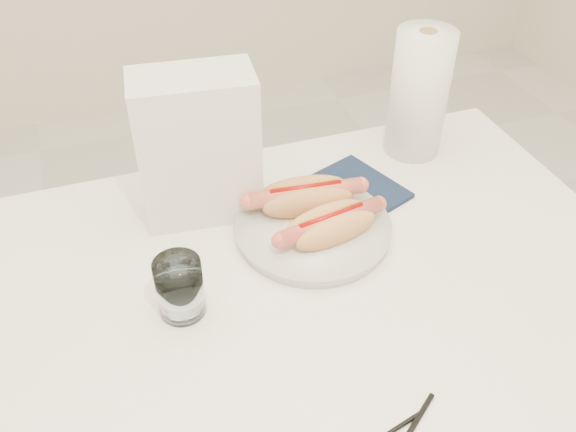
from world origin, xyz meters
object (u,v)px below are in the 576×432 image
object	(u,v)px
hotdog_left	(305,197)
water_glass	(180,288)
napkin_box	(198,147)
plate	(313,230)
hotdog_right	(331,225)
table	(269,335)
paper_towel_roll	(419,94)

from	to	relation	value
hotdog_left	water_glass	world-z (taller)	water_glass
water_glass	napkin_box	size ratio (longest dim) A/B	0.37
hotdog_left	plate	bearing A→B (deg)	-88.06
hotdog_left	hotdog_right	bearing A→B (deg)	-74.82
water_glass	napkin_box	distance (m)	0.24
napkin_box	hotdog_right	bearing A→B (deg)	-37.26
napkin_box	hotdog_left	bearing A→B (deg)	-21.13
table	hotdog_left	xyz separation A→B (m)	(0.12, 0.17, 0.10)
table	hotdog_left	bearing A→B (deg)	55.19
plate	napkin_box	size ratio (longest dim) A/B	0.97
water_glass	hotdog_right	bearing A→B (deg)	13.14
hotdog_left	water_glass	xyz separation A→B (m)	(-0.24, -0.14, 0.00)
hotdog_right	napkin_box	distance (m)	0.24
hotdog_right	napkin_box	xyz separation A→B (m)	(-0.17, 0.16, 0.08)
table	paper_towel_roll	world-z (taller)	paper_towel_roll
table	napkin_box	world-z (taller)	napkin_box
hotdog_left	napkin_box	size ratio (longest dim) A/B	0.76
table	hotdog_right	distance (m)	0.19
paper_towel_roll	napkin_box	bearing A→B (deg)	-173.01
hotdog_left	water_glass	bearing A→B (deg)	-144.32
hotdog_right	napkin_box	size ratio (longest dim) A/B	0.72
table	water_glass	xyz separation A→B (m)	(-0.12, 0.04, 0.11)
plate	paper_towel_roll	size ratio (longest dim) A/B	1.02
plate	hotdog_left	size ratio (longest dim) A/B	1.28
plate	paper_towel_roll	distance (m)	0.34
hotdog_right	paper_towel_roll	xyz separation A→B (m)	(0.26, 0.21, 0.08)
hotdog_left	paper_towel_roll	distance (m)	0.31
water_glass	paper_towel_roll	world-z (taller)	paper_towel_roll
plate	hotdog_right	xyz separation A→B (m)	(0.02, -0.03, 0.03)
hotdog_left	napkin_box	bearing A→B (deg)	158.60
napkin_box	paper_towel_roll	distance (m)	0.43
table	plate	bearing A→B (deg)	47.33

